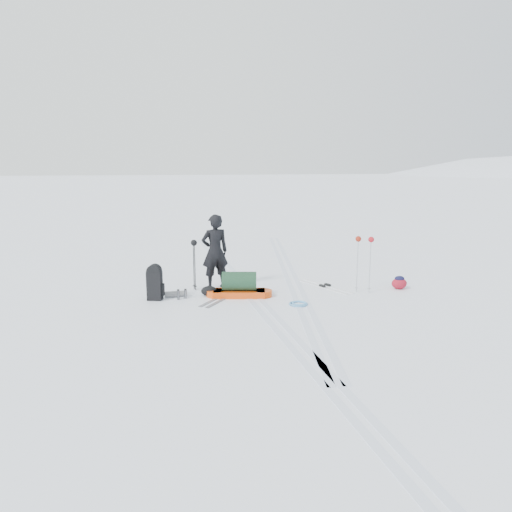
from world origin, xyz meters
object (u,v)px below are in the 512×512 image
at_px(skier, 215,252).
at_px(expedition_rucksack, 157,283).
at_px(pulk_sled, 239,287).
at_px(ski_poles_black, 194,249).

height_order(skier, expedition_rucksack, skier).
distance_m(pulk_sled, ski_poles_black, 1.54).
relative_size(skier, ski_poles_black, 1.48).
distance_m(expedition_rucksack, ski_poles_black, 1.35).
relative_size(pulk_sled, expedition_rucksack, 1.73).
xyz_separation_m(pulk_sled, expedition_rucksack, (-1.92, 0.07, 0.16)).
xyz_separation_m(expedition_rucksack, ski_poles_black, (0.90, 0.76, 0.65)).
bearing_deg(ski_poles_black, expedition_rucksack, -123.82).
distance_m(skier, ski_poles_black, 0.54).
distance_m(pulk_sled, expedition_rucksack, 1.93).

